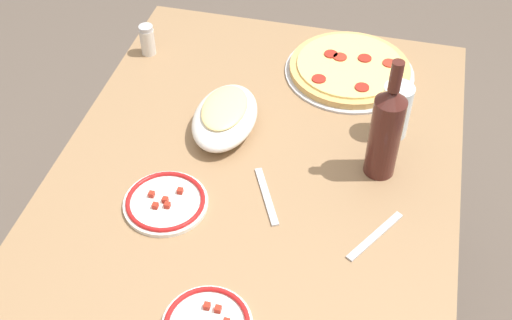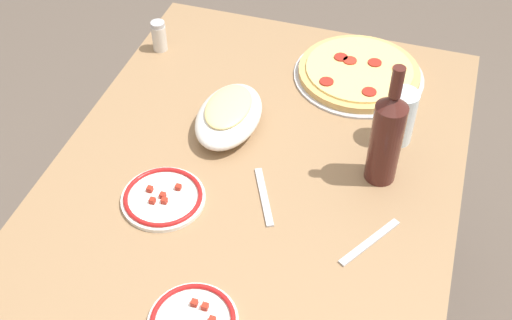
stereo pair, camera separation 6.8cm
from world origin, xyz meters
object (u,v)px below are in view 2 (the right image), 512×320
Objects in this scene: baked_pasta_dish at (229,114)px; wine_bottle at (387,136)px; water_glass at (400,117)px; dining_table at (256,204)px; pepperoni_pizza at (359,73)px; spice_shaker at (159,36)px; side_plate_far at (163,198)px.

wine_bottle is at bearing -98.12° from baked_pasta_dish.
baked_pasta_dish is at bearing 101.65° from water_glass.
wine_bottle reaches higher than dining_table.
dining_table is 0.37m from wine_bottle.
spice_shaker is at bearing 94.41° from pepperoni_pizza.
pepperoni_pizza is 1.87× the size of side_plate_far.
baked_pasta_dish is 1.74× the size of water_glass.
wine_bottle is (0.06, -0.27, 0.24)m from dining_table.
pepperoni_pizza reaches higher than side_plate_far.
dining_table is 0.40m from water_glass.
side_plate_far is at bearing 127.78° from water_glass.
baked_pasta_dish is 1.30× the size of side_plate_far.
side_plate_far is 0.57m from spice_shaker.
wine_bottle is 0.15m from water_glass.
water_glass is (0.20, -0.29, 0.19)m from dining_table.
spice_shaker is at bearing 76.28° from water_glass.
wine_bottle is at bearing -63.71° from side_plate_far.
dining_table is at bearing 103.32° from wine_bottle.
dining_table is 6.51× the size of side_plate_far.
baked_pasta_dish is 0.39m from wine_bottle.
water_glass is 0.75× the size of side_plate_far.
pepperoni_pizza is at bearing -42.02° from baked_pasta_dish.
pepperoni_pizza is at bearing -29.75° from side_plate_far.
side_plate_far is at bearing 116.29° from wine_bottle.
spice_shaker is (0.30, 0.67, -0.08)m from wine_bottle.
baked_pasta_dish is at bearing 41.84° from dining_table.
wine_bottle reaches higher than side_plate_far.
dining_table is 8.71× the size of water_glass.
pepperoni_pizza is 1.13× the size of wine_bottle.
wine_bottle is at bearing -161.38° from pepperoni_pizza.
baked_pasta_dish reaches higher than pepperoni_pizza.
wine_bottle reaches higher than baked_pasta_dish.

